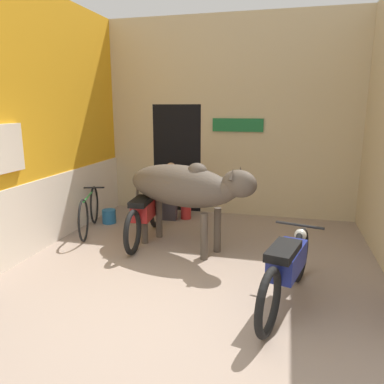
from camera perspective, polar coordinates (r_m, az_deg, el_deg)
ground_plane at (r=4.11m, az=-4.52°, el=-19.34°), size 30.00×30.00×0.00m
wall_left_shopfront at (r=6.55m, az=-20.79°, el=9.50°), size 0.25×4.22×3.92m
wall_back_with_doorway at (r=7.89m, az=3.37°, el=9.26°), size 5.01×0.93×3.92m
cow at (r=5.68m, az=-1.09°, el=0.81°), size 2.25×1.29×1.39m
motorcycle_near at (r=4.35m, az=14.27°, el=-10.91°), size 0.70×2.00×0.80m
motorcycle_far at (r=6.29m, az=-7.14°, el=-3.21°), size 0.58×2.01×0.79m
bicycle at (r=6.90m, az=-15.39°, el=-2.87°), size 0.63×1.64×0.73m
shopkeeper_seated at (r=7.39m, az=-3.28°, el=0.29°), size 0.43×0.33×1.12m
plastic_stool at (r=7.44m, az=-0.94°, el=-2.47°), size 0.29×0.29×0.40m
bucket at (r=7.36m, az=-12.52°, el=-3.64°), size 0.26×0.26×0.26m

